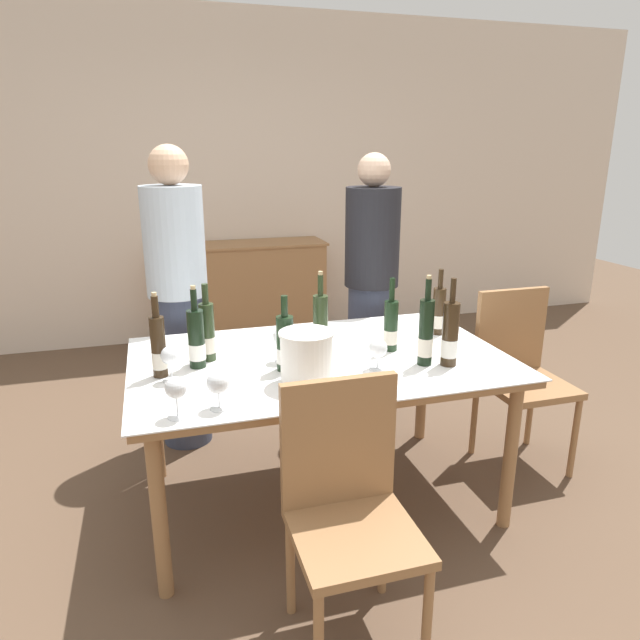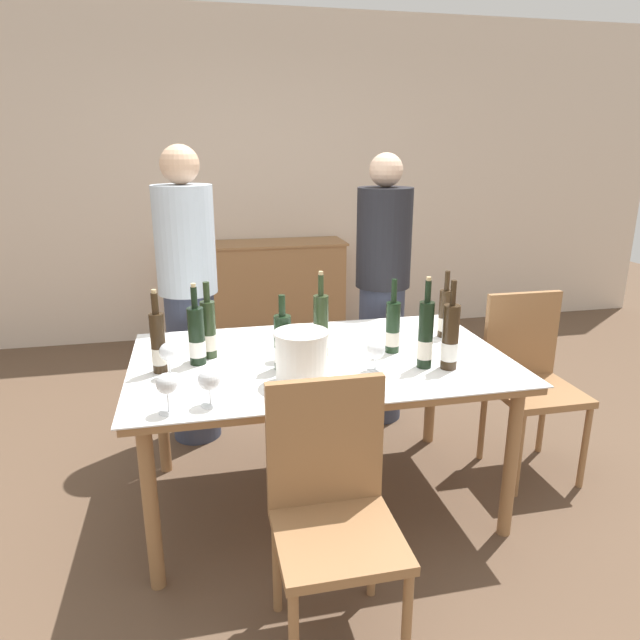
{
  "view_description": "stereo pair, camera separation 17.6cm",
  "coord_description": "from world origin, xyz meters",
  "px_view_note": "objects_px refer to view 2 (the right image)",
  "views": [
    {
      "loc": [
        -0.7,
        -2.37,
        1.69
      ],
      "look_at": [
        0.0,
        0.0,
        0.94
      ],
      "focal_mm": 32.0,
      "sensor_mm": 36.0,
      "label": 1
    },
    {
      "loc": [
        -0.53,
        -2.41,
        1.69
      ],
      "look_at": [
        0.0,
        0.0,
        0.94
      ],
      "focal_mm": 32.0,
      "sensor_mm": 36.0,
      "label": 2
    }
  ],
  "objects_px": {
    "dining_table": "(320,371)",
    "wine_bottle_2": "(426,336)",
    "chair_right_end": "(529,371)",
    "wine_bottle_0": "(283,344)",
    "sideboard_cabinet": "(266,292)",
    "wine_glass_0": "(376,351)",
    "person_guest_left": "(382,292)",
    "ice_bucket": "(302,356)",
    "chair_near_front": "(332,498)",
    "person_host": "(189,299)",
    "wine_bottle_3": "(209,331)",
    "wine_bottle_5": "(445,314)",
    "wine_bottle_7": "(197,337)",
    "wine_bottle_4": "(450,339)",
    "wine_glass_1": "(209,381)",
    "wine_glass_2": "(169,353)",
    "wine_glass_3": "(167,385)",
    "wine_bottle_1": "(321,327)",
    "wine_glass_4": "(281,337)",
    "wine_bottle_6": "(393,328)",
    "wine_bottle_8": "(158,344)"
  },
  "relations": [
    {
      "from": "wine_bottle_1",
      "to": "wine_glass_4",
      "type": "bearing_deg",
      "value": -173.15
    },
    {
      "from": "wine_glass_0",
      "to": "wine_bottle_5",
      "type": "bearing_deg",
      "value": 37.57
    },
    {
      "from": "wine_glass_0",
      "to": "person_host",
      "type": "distance_m",
      "value": 1.29
    },
    {
      "from": "wine_glass_1",
      "to": "person_guest_left",
      "type": "distance_m",
      "value": 1.65
    },
    {
      "from": "wine_bottle_4",
      "to": "chair_right_end",
      "type": "height_order",
      "value": "wine_bottle_4"
    },
    {
      "from": "chair_right_end",
      "to": "wine_glass_0",
      "type": "bearing_deg",
      "value": -162.4
    },
    {
      "from": "chair_right_end",
      "to": "wine_bottle_0",
      "type": "bearing_deg",
      "value": -171.81
    },
    {
      "from": "dining_table",
      "to": "wine_bottle_5",
      "type": "relative_size",
      "value": 5.0
    },
    {
      "from": "dining_table",
      "to": "wine_bottle_2",
      "type": "bearing_deg",
      "value": -27.15
    },
    {
      "from": "wine_glass_3",
      "to": "chair_right_end",
      "type": "relative_size",
      "value": 0.16
    },
    {
      "from": "wine_bottle_5",
      "to": "wine_bottle_7",
      "type": "distance_m",
      "value": 1.24
    },
    {
      "from": "wine_bottle_7",
      "to": "person_guest_left",
      "type": "xyz_separation_m",
      "value": [
        1.12,
        0.78,
        -0.05
      ]
    },
    {
      "from": "wine_glass_0",
      "to": "person_guest_left",
      "type": "height_order",
      "value": "person_guest_left"
    },
    {
      "from": "wine_bottle_8",
      "to": "chair_right_end",
      "type": "xyz_separation_m",
      "value": [
        1.86,
        0.11,
        -0.33
      ]
    },
    {
      "from": "sideboard_cabinet",
      "to": "chair_right_end",
      "type": "height_order",
      "value": "chair_right_end"
    },
    {
      "from": "person_host",
      "to": "wine_bottle_3",
      "type": "bearing_deg",
      "value": -82.59
    },
    {
      "from": "wine_bottle_4",
      "to": "wine_bottle_5",
      "type": "height_order",
      "value": "wine_bottle_4"
    },
    {
      "from": "wine_bottle_0",
      "to": "wine_bottle_5",
      "type": "relative_size",
      "value": 0.98
    },
    {
      "from": "ice_bucket",
      "to": "chair_near_front",
      "type": "xyz_separation_m",
      "value": [
        0.01,
        -0.5,
        -0.35
      ]
    },
    {
      "from": "wine_bottle_8",
      "to": "chair_right_end",
      "type": "distance_m",
      "value": 1.9
    },
    {
      "from": "wine_glass_2",
      "to": "wine_bottle_2",
      "type": "bearing_deg",
      "value": -6.45
    },
    {
      "from": "wine_bottle_4",
      "to": "wine_glass_1",
      "type": "xyz_separation_m",
      "value": [
        -1.03,
        -0.16,
        -0.04
      ]
    },
    {
      "from": "wine_glass_3",
      "to": "chair_right_end",
      "type": "height_order",
      "value": "chair_right_end"
    },
    {
      "from": "sideboard_cabinet",
      "to": "wine_bottle_2",
      "type": "relative_size",
      "value": 3.45
    },
    {
      "from": "wine_bottle_3",
      "to": "wine_glass_1",
      "type": "height_order",
      "value": "wine_bottle_3"
    },
    {
      "from": "wine_bottle_3",
      "to": "wine_bottle_5",
      "type": "distance_m",
      "value": 1.18
    },
    {
      "from": "wine_bottle_0",
      "to": "person_guest_left",
      "type": "xyz_separation_m",
      "value": [
        0.76,
        0.93,
        -0.04
      ]
    },
    {
      "from": "ice_bucket",
      "to": "wine_bottle_3",
      "type": "xyz_separation_m",
      "value": [
        -0.36,
        0.38,
        0.01
      ]
    },
    {
      "from": "wine_bottle_6",
      "to": "wine_glass_2",
      "type": "xyz_separation_m",
      "value": [
        -1.02,
        -0.09,
        -0.01
      ]
    },
    {
      "from": "wine_bottle_1",
      "to": "wine_bottle_8",
      "type": "distance_m",
      "value": 0.72
    },
    {
      "from": "ice_bucket",
      "to": "chair_near_front",
      "type": "distance_m",
      "value": 0.6
    },
    {
      "from": "sideboard_cabinet",
      "to": "wine_bottle_7",
      "type": "xyz_separation_m",
      "value": [
        -0.61,
        -2.46,
        0.43
      ]
    },
    {
      "from": "chair_near_front",
      "to": "wine_glass_1",
      "type": "bearing_deg",
      "value": 138.26
    },
    {
      "from": "wine_bottle_8",
      "to": "wine_bottle_1",
      "type": "bearing_deg",
      "value": 4.0
    },
    {
      "from": "wine_glass_0",
      "to": "chair_right_end",
      "type": "distance_m",
      "value": 1.04
    },
    {
      "from": "wine_bottle_2",
      "to": "wine_bottle_4",
      "type": "relative_size",
      "value": 1.03
    },
    {
      "from": "wine_bottle_6",
      "to": "wine_glass_1",
      "type": "bearing_deg",
      "value": -154.51
    },
    {
      "from": "wine_bottle_4",
      "to": "wine_bottle_8",
      "type": "xyz_separation_m",
      "value": [
        -1.23,
        0.23,
        -0.01
      ]
    },
    {
      "from": "wine_bottle_3",
      "to": "wine_glass_2",
      "type": "height_order",
      "value": "wine_bottle_3"
    },
    {
      "from": "wine_bottle_0",
      "to": "wine_bottle_6",
      "type": "bearing_deg",
      "value": 10.8
    },
    {
      "from": "dining_table",
      "to": "wine_bottle_5",
      "type": "xyz_separation_m",
      "value": [
        0.69,
        0.16,
        0.18
      ]
    },
    {
      "from": "wine_glass_0",
      "to": "wine_glass_4",
      "type": "distance_m",
      "value": 0.44
    },
    {
      "from": "ice_bucket",
      "to": "wine_bottle_7",
      "type": "xyz_separation_m",
      "value": [
        -0.42,
        0.3,
        0.01
      ]
    },
    {
      "from": "sideboard_cabinet",
      "to": "wine_bottle_1",
      "type": "xyz_separation_m",
      "value": [
        -0.05,
        -2.48,
        0.44
      ]
    },
    {
      "from": "wine_glass_4",
      "to": "sideboard_cabinet",
      "type": "bearing_deg",
      "value": 84.59
    },
    {
      "from": "wine_bottle_6",
      "to": "wine_glass_2",
      "type": "bearing_deg",
      "value": -174.91
    },
    {
      "from": "wine_bottle_3",
      "to": "wine_glass_0",
      "type": "bearing_deg",
      "value": -25.26
    },
    {
      "from": "wine_glass_0",
      "to": "ice_bucket",
      "type": "bearing_deg",
      "value": -171.68
    },
    {
      "from": "wine_glass_2",
      "to": "wine_glass_3",
      "type": "height_order",
      "value": "wine_glass_3"
    },
    {
      "from": "chair_right_end",
      "to": "chair_near_front",
      "type": "distance_m",
      "value": 1.53
    }
  ]
}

